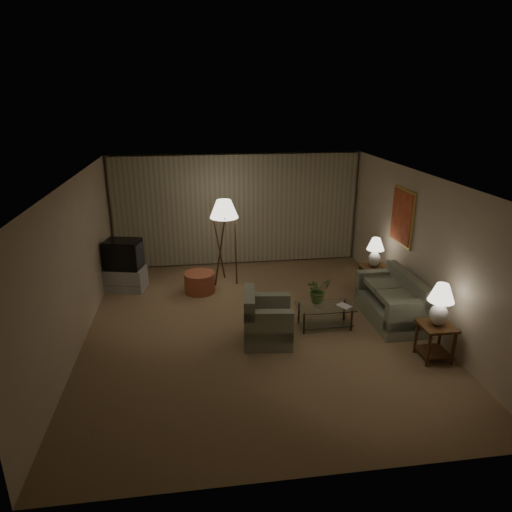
{
  "coord_description": "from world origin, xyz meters",
  "views": [
    {
      "loc": [
        -1.03,
        -7.3,
        3.99
      ],
      "look_at": [
        0.08,
        0.6,
        1.16
      ],
      "focal_mm": 32.0,
      "sensor_mm": 36.0,
      "label": 1
    }
  ],
  "objects_px": {
    "armchair": "(268,322)",
    "crt_tv": "(123,254)",
    "ottoman": "(200,282)",
    "side_table_far": "(373,275)",
    "vase": "(317,303)",
    "coffee_table": "(325,313)",
    "side_table_near": "(435,336)",
    "tv_cabinet": "(126,279)",
    "table_lamp_far": "(375,250)",
    "floor_lamp": "(225,240)",
    "sofa": "(391,303)",
    "table_lamp_near": "(441,301)"
  },
  "relations": [
    {
      "from": "armchair",
      "to": "vase",
      "type": "relative_size",
      "value": 7.08
    },
    {
      "from": "side_table_far",
      "to": "table_lamp_near",
      "type": "height_order",
      "value": "table_lamp_near"
    },
    {
      "from": "tv_cabinet",
      "to": "floor_lamp",
      "type": "height_order",
      "value": "floor_lamp"
    },
    {
      "from": "side_table_far",
      "to": "floor_lamp",
      "type": "relative_size",
      "value": 0.32
    },
    {
      "from": "tv_cabinet",
      "to": "ottoman",
      "type": "relative_size",
      "value": 1.42
    },
    {
      "from": "side_table_near",
      "to": "coffee_table",
      "type": "relative_size",
      "value": 0.6
    },
    {
      "from": "side_table_far",
      "to": "tv_cabinet",
      "type": "relative_size",
      "value": 0.66
    },
    {
      "from": "side_table_far",
      "to": "vase",
      "type": "bearing_deg",
      "value": -139.45
    },
    {
      "from": "coffee_table",
      "to": "crt_tv",
      "type": "xyz_separation_m",
      "value": [
        -3.77,
        2.24,
        0.53
      ]
    },
    {
      "from": "sofa",
      "to": "tv_cabinet",
      "type": "distance_m",
      "value": 5.49
    },
    {
      "from": "armchair",
      "to": "table_lamp_near",
      "type": "height_order",
      "value": "table_lamp_near"
    },
    {
      "from": "armchair",
      "to": "coffee_table",
      "type": "xyz_separation_m",
      "value": [
        1.1,
        0.33,
        -0.08
      ]
    },
    {
      "from": "coffee_table",
      "to": "vase",
      "type": "bearing_deg",
      "value": -180.0
    },
    {
      "from": "side_table_near",
      "to": "side_table_far",
      "type": "xyz_separation_m",
      "value": [
        -0.0,
        2.6,
        -0.0
      ]
    },
    {
      "from": "side_table_far",
      "to": "table_lamp_far",
      "type": "xyz_separation_m",
      "value": [
        -0.0,
        0.0,
        0.56
      ]
    },
    {
      "from": "sofa",
      "to": "side_table_near",
      "type": "xyz_separation_m",
      "value": [
        0.15,
        -1.35,
        0.05
      ]
    },
    {
      "from": "tv_cabinet",
      "to": "vase",
      "type": "height_order",
      "value": "vase"
    },
    {
      "from": "armchair",
      "to": "crt_tv",
      "type": "bearing_deg",
      "value": 53.23
    },
    {
      "from": "side_table_near",
      "to": "table_lamp_near",
      "type": "distance_m",
      "value": 0.6
    },
    {
      "from": "side_table_far",
      "to": "coffee_table",
      "type": "height_order",
      "value": "side_table_far"
    },
    {
      "from": "table_lamp_far",
      "to": "vase",
      "type": "distance_m",
      "value": 2.13
    },
    {
      "from": "tv_cabinet",
      "to": "floor_lamp",
      "type": "xyz_separation_m",
      "value": [
        2.16,
        0.1,
        0.74
      ]
    },
    {
      "from": "coffee_table",
      "to": "floor_lamp",
      "type": "relative_size",
      "value": 0.53
    },
    {
      "from": "table_lamp_near",
      "to": "armchair",
      "type": "bearing_deg",
      "value": 159.95
    },
    {
      "from": "side_table_far",
      "to": "coffee_table",
      "type": "xyz_separation_m",
      "value": [
        -1.43,
        -1.35,
        -0.13
      ]
    },
    {
      "from": "coffee_table",
      "to": "vase",
      "type": "xyz_separation_m",
      "value": [
        -0.15,
        -0.0,
        0.21
      ]
    },
    {
      "from": "floor_lamp",
      "to": "crt_tv",
      "type": "bearing_deg",
      "value": -177.24
    },
    {
      "from": "coffee_table",
      "to": "ottoman",
      "type": "height_order",
      "value": "ottoman"
    },
    {
      "from": "sofa",
      "to": "crt_tv",
      "type": "bearing_deg",
      "value": -113.12
    },
    {
      "from": "crt_tv",
      "to": "floor_lamp",
      "type": "distance_m",
      "value": 2.17
    },
    {
      "from": "side_table_far",
      "to": "tv_cabinet",
      "type": "height_order",
      "value": "side_table_far"
    },
    {
      "from": "tv_cabinet",
      "to": "ottoman",
      "type": "height_order",
      "value": "tv_cabinet"
    },
    {
      "from": "side_table_near",
      "to": "table_lamp_far",
      "type": "distance_m",
      "value": 2.66
    },
    {
      "from": "side_table_near",
      "to": "crt_tv",
      "type": "relative_size",
      "value": 0.74
    },
    {
      "from": "table_lamp_near",
      "to": "table_lamp_far",
      "type": "height_order",
      "value": "table_lamp_near"
    },
    {
      "from": "floor_lamp",
      "to": "ottoman",
      "type": "relative_size",
      "value": 2.92
    },
    {
      "from": "ottoman",
      "to": "side_table_far",
      "type": "bearing_deg",
      "value": -8.54
    },
    {
      "from": "armchair",
      "to": "coffee_table",
      "type": "distance_m",
      "value": 1.15
    },
    {
      "from": "ottoman",
      "to": "armchair",
      "type": "bearing_deg",
      "value": -63.54
    },
    {
      "from": "tv_cabinet",
      "to": "table_lamp_far",
      "type": "bearing_deg",
      "value": 3.56
    },
    {
      "from": "crt_tv",
      "to": "floor_lamp",
      "type": "bearing_deg",
      "value": 16.06
    },
    {
      "from": "side_table_near",
      "to": "coffee_table",
      "type": "xyz_separation_m",
      "value": [
        -1.43,
        1.25,
        -0.13
      ]
    },
    {
      "from": "side_table_near",
      "to": "table_lamp_far",
      "type": "xyz_separation_m",
      "value": [
        -0.0,
        2.6,
        0.56
      ]
    },
    {
      "from": "side_table_near",
      "to": "vase",
      "type": "distance_m",
      "value": 2.01
    },
    {
      "from": "coffee_table",
      "to": "table_lamp_far",
      "type": "bearing_deg",
      "value": 43.39
    },
    {
      "from": "side_table_near",
      "to": "table_lamp_near",
      "type": "xyz_separation_m",
      "value": [
        -0.0,
        0.0,
        0.6
      ]
    },
    {
      "from": "side_table_far",
      "to": "floor_lamp",
      "type": "height_order",
      "value": "floor_lamp"
    },
    {
      "from": "table_lamp_far",
      "to": "sofa",
      "type": "bearing_deg",
      "value": -96.84
    },
    {
      "from": "crt_tv",
      "to": "floor_lamp",
      "type": "xyz_separation_m",
      "value": [
        2.16,
        0.1,
        0.18
      ]
    },
    {
      "from": "vase",
      "to": "table_lamp_near",
      "type": "bearing_deg",
      "value": -38.39
    }
  ]
}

